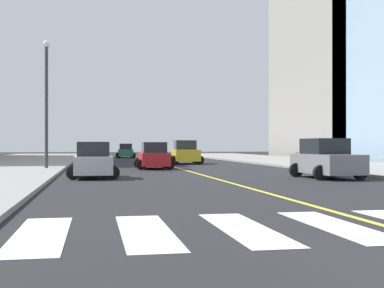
% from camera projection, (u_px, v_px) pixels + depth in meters
% --- Properties ---
extents(crosswalk_paint, '(13.50, 4.00, 0.01)m').
position_uv_depth(crosswalk_paint, '(379.00, 224.00, 10.15)').
color(crosswalk_paint, silver).
rests_on(crosswalk_paint, ground).
extents(lane_divider_paint, '(0.16, 80.00, 0.01)m').
position_uv_depth(lane_divider_paint, '(158.00, 163.00, 45.55)').
color(lane_divider_paint, yellow).
rests_on(lane_divider_paint, ground).
extents(parking_garage_concrete, '(18.00, 24.00, 24.79)m').
position_uv_depth(parking_garage_concrete, '(368.00, 59.00, 66.41)').
color(parking_garage_concrete, gray).
rests_on(parking_garage_concrete, ground).
extents(car_yellow_nearest, '(2.78, 4.34, 1.90)m').
position_uv_depth(car_yellow_nearest, '(185.00, 153.00, 42.69)').
color(car_yellow_nearest, gold).
rests_on(car_yellow_nearest, ground).
extents(car_silver_second, '(2.36, 3.76, 1.67)m').
position_uv_depth(car_silver_second, '(93.00, 161.00, 24.34)').
color(car_silver_second, '#B7B7BC').
rests_on(car_silver_second, ground).
extents(car_red_third, '(2.40, 3.83, 1.70)m').
position_uv_depth(car_red_third, '(154.00, 156.00, 33.58)').
color(car_red_third, red).
rests_on(car_red_third, ground).
extents(car_gray_fourth, '(2.67, 4.17, 1.83)m').
position_uv_depth(car_gray_fourth, '(326.00, 160.00, 24.28)').
color(car_gray_fourth, slate).
rests_on(car_gray_fourth, ground).
extents(car_green_fifth, '(2.42, 3.81, 1.68)m').
position_uv_depth(car_green_fifth, '(126.00, 151.00, 62.67)').
color(car_green_fifth, '#236B42').
rests_on(car_green_fifth, ground).
extents(fire_hydrant, '(0.26, 0.26, 0.89)m').
position_uv_depth(fire_hydrant, '(297.00, 159.00, 35.55)').
color(fire_hydrant, red).
rests_on(fire_hydrant, sidewalk_kerb_east).
extents(street_lamp, '(0.44, 0.44, 7.67)m').
position_uv_depth(street_lamp, '(46.00, 93.00, 31.69)').
color(street_lamp, '#38383D').
rests_on(street_lamp, sidewalk_kerb_west).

